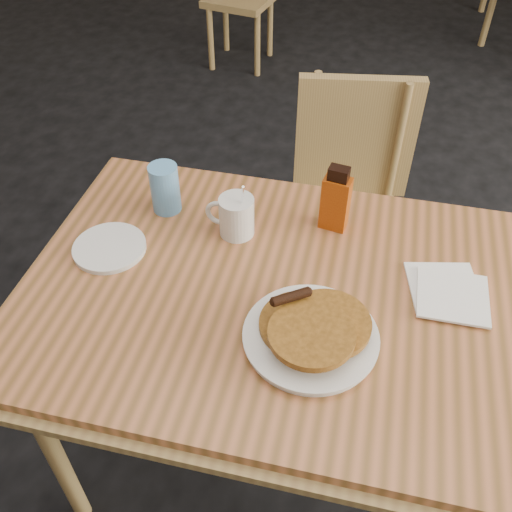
{
  "coord_description": "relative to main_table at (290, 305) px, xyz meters",
  "views": [
    {
      "loc": [
        0.23,
        -0.75,
        1.64
      ],
      "look_at": [
        0.0,
        0.03,
        0.87
      ],
      "focal_mm": 40.0,
      "sensor_mm": 36.0,
      "label": 1
    }
  ],
  "objects": [
    {
      "name": "coffee_mug",
      "position": [
        -0.17,
        0.15,
        0.09
      ],
      "size": [
        0.12,
        0.08,
        0.15
      ],
      "rotation": [
        0.0,
        0.0,
        0.02
      ],
      "color": "silver",
      "rests_on": "main_table"
    },
    {
      "name": "main_table",
      "position": [
        0.0,
        0.0,
        0.0
      ],
      "size": [
        1.23,
        0.87,
        0.75
      ],
      "rotation": [
        0.0,
        0.0,
        0.05
      ],
      "color": "#B0663E",
      "rests_on": "floor"
    },
    {
      "name": "chair_main_far",
      "position": [
        0.02,
        0.72,
        -0.2
      ],
      "size": [
        0.46,
        0.46,
        0.85
      ],
      "rotation": [
        0.0,
        0.0,
        0.21
      ],
      "color": "#9D8049",
      "rests_on": "floor"
    },
    {
      "name": "syrup_bottle",
      "position": [
        0.05,
        0.24,
        0.12
      ],
      "size": [
        0.07,
        0.05,
        0.17
      ],
      "rotation": [
        0.0,
        0.0,
        -0.11
      ],
      "color": "maroon",
      "rests_on": "main_table"
    },
    {
      "name": "floor",
      "position": [
        -0.07,
        -0.06,
        -0.71
      ],
      "size": [
        10.0,
        10.0,
        0.0
      ],
      "primitive_type": "plane",
      "color": "black",
      "rests_on": "ground"
    },
    {
      "name": "blue_tumbler",
      "position": [
        -0.36,
        0.19,
        0.1
      ],
      "size": [
        0.08,
        0.08,
        0.12
      ],
      "primitive_type": "cylinder",
      "rotation": [
        0.0,
        0.0,
        0.11
      ],
      "color": "#5B9AD5",
      "rests_on": "main_table"
    },
    {
      "name": "side_saucer",
      "position": [
        -0.43,
        0.01,
        0.05
      ],
      "size": [
        0.21,
        0.21,
        0.01
      ],
      "primitive_type": "cylinder",
      "rotation": [
        0.0,
        0.0,
        0.27
      ],
      "color": "silver",
      "rests_on": "main_table"
    },
    {
      "name": "napkin_stack",
      "position": [
        0.32,
        0.09,
        0.05
      ],
      "size": [
        0.19,
        0.19,
        0.01
      ],
      "rotation": [
        0.0,
        0.0,
        0.26
      ],
      "color": "white",
      "rests_on": "main_table"
    },
    {
      "name": "pancake_plate",
      "position": [
        0.07,
        -0.11,
        0.07
      ],
      "size": [
        0.27,
        0.27,
        0.08
      ],
      "rotation": [
        0.0,
        0.0,
        0.22
      ],
      "color": "silver",
      "rests_on": "main_table"
    }
  ]
}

